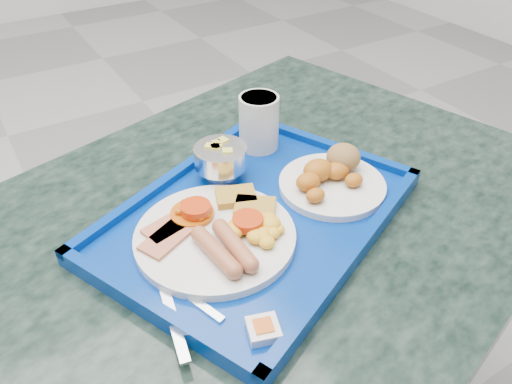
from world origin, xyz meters
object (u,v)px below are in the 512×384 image
main_plate (220,232)px  fruit_bowl (221,157)px  bread_plate (332,177)px  tray (256,216)px  juice_cup (259,121)px  table (241,301)px

main_plate → fruit_bowl: size_ratio=2.66×
bread_plate → fruit_bowl: (-0.14, 0.12, 0.02)m
tray → juice_cup: size_ratio=5.75×
bread_plate → table: bearing=175.7°
fruit_bowl → juice_cup: size_ratio=0.88×
tray → bread_plate: (0.14, -0.01, 0.02)m
main_plate → fruit_bowl: 0.15m
tray → main_plate: 0.08m
tray → fruit_bowl: (0.00, 0.11, 0.05)m
table → fruit_bowl: fruit_bowl is taller
table → juice_cup: bearing=49.6°
tray → bread_plate: size_ratio=3.30×
tray → fruit_bowl: fruit_bowl is taller
tray → main_plate: size_ratio=2.47×
juice_cup → tray: bearing=-123.1°
bread_plate → juice_cup: (-0.04, 0.17, 0.04)m
table → tray: (0.03, -0.01, 0.19)m
table → juice_cup: size_ratio=12.92×
tray → bread_plate: bread_plate is taller
tray → juice_cup: juice_cup is taller
main_plate → juice_cup: 0.26m
table → tray: bearing=-16.0°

